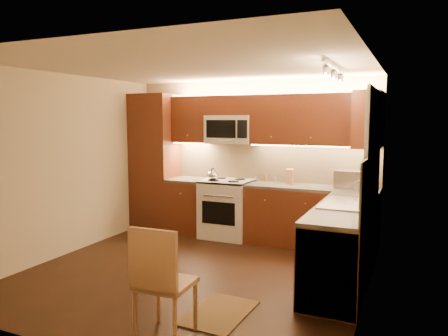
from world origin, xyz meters
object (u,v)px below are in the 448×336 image
at_px(stove, 227,209).
at_px(dining_chair, 166,281).
at_px(toaster_oven, 351,179).
at_px(kettle, 212,174).
at_px(sink, 346,198).
at_px(knife_block, 290,176).
at_px(microwave, 230,129).
at_px(soap_bottle, 372,190).

xyz_separation_m(stove, dining_chair, (0.81, -3.16, 0.04)).
bearing_deg(dining_chair, stove, 102.34).
bearing_deg(toaster_oven, kettle, -167.41).
distance_m(sink, knife_block, 1.63).
height_order(kettle, dining_chair, kettle).
bearing_deg(dining_chair, kettle, 106.25).
height_order(sink, knife_block, knife_block).
xyz_separation_m(sink, toaster_oven, (-0.11, 1.24, 0.05)).
bearing_deg(dining_chair, knife_block, 85.03).
bearing_deg(sink, dining_chair, -120.33).
height_order(toaster_oven, knife_block, toaster_oven).
distance_m(stove, kettle, 0.61).
bearing_deg(microwave, knife_block, 1.05).
bearing_deg(stove, kettle, -144.34).
bearing_deg(dining_chair, toaster_oven, 69.72).
bearing_deg(soap_bottle, kettle, 177.27).
xyz_separation_m(knife_block, dining_chair, (-0.17, -3.32, -0.51)).
bearing_deg(sink, knife_block, 128.56).
bearing_deg(sink, toaster_oven, 94.99).
xyz_separation_m(sink, knife_block, (-1.02, 1.28, 0.04)).
bearing_deg(kettle, dining_chair, -73.85).
distance_m(sink, kettle, 2.40).
bearing_deg(toaster_oven, dining_chair, -102.53).
bearing_deg(stove, toaster_oven, 3.39).
bearing_deg(toaster_oven, stove, -170.81).
xyz_separation_m(knife_block, soap_bottle, (1.25, -0.64, -0.02)).
distance_m(microwave, knife_block, 1.21).
height_order(soap_bottle, dining_chair, soap_bottle).
distance_m(microwave, dining_chair, 3.61).
bearing_deg(kettle, sink, -26.37).
relative_size(stove, sink, 1.07).
xyz_separation_m(stove, kettle, (-0.19, -0.14, 0.56)).
xyz_separation_m(microwave, knife_block, (0.98, 0.02, -0.71)).
xyz_separation_m(microwave, dining_chair, (0.81, -3.30, -1.22)).
distance_m(stove, soap_bottle, 2.34).
relative_size(kettle, knife_block, 0.92).
xyz_separation_m(stove, sink, (2.00, -1.12, 0.52)).
xyz_separation_m(stove, microwave, (0.00, 0.14, 1.26)).
relative_size(stove, toaster_oven, 2.19).
xyz_separation_m(stove, knife_block, (0.98, 0.15, 0.55)).
distance_m(kettle, toaster_oven, 2.10).
relative_size(microwave, knife_block, 3.38).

